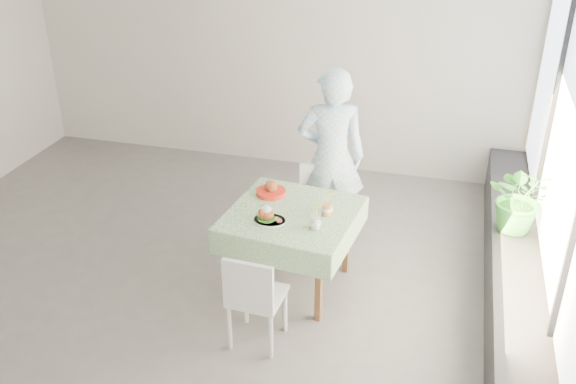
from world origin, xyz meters
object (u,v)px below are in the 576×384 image
(juice_cup_orange, at_px, (327,208))
(chair_far, at_px, (319,225))
(diner, at_px, (331,158))
(chair_near, at_px, (257,314))
(main_dish, at_px, (268,216))
(cafe_table, at_px, (292,241))
(potted_plant, at_px, (521,198))

(juice_cup_orange, bearing_deg, chair_far, 107.51)
(chair_far, relative_size, diner, 0.47)
(chair_near, bearing_deg, chair_far, 83.63)
(chair_near, bearing_deg, diner, 82.64)
(chair_far, relative_size, main_dish, 3.05)
(chair_near, bearing_deg, main_dish, 98.33)
(cafe_table, height_order, chair_far, chair_far)
(cafe_table, height_order, potted_plant, potted_plant)
(chair_near, relative_size, main_dish, 3.04)
(diner, distance_m, main_dish, 1.11)
(chair_far, bearing_deg, juice_cup_orange, -72.49)
(cafe_table, xyz_separation_m, main_dish, (-0.15, -0.20, 0.33))
(main_dish, distance_m, juice_cup_orange, 0.50)
(chair_near, height_order, diner, diner)
(potted_plant, bearing_deg, cafe_table, -161.19)
(chair_near, height_order, juice_cup_orange, juice_cup_orange)
(chair_far, xyz_separation_m, main_dish, (-0.25, -0.86, 0.53))
(chair_far, distance_m, chair_near, 1.47)
(chair_far, bearing_deg, chair_near, -96.37)
(main_dish, bearing_deg, chair_near, -81.67)
(main_dish, height_order, potted_plant, potted_plant)
(diner, xyz_separation_m, potted_plant, (1.71, -0.23, -0.07))
(chair_near, xyz_separation_m, main_dish, (-0.09, 0.60, 0.53))
(cafe_table, distance_m, juice_cup_orange, 0.45)
(cafe_table, height_order, juice_cup_orange, juice_cup_orange)
(chair_far, xyz_separation_m, chair_near, (-0.16, -1.46, -0.00))
(chair_far, height_order, juice_cup_orange, juice_cup_orange)
(cafe_table, bearing_deg, potted_plant, 18.81)
(cafe_table, relative_size, juice_cup_orange, 4.27)
(chair_near, height_order, main_dish, main_dish)
(diner, height_order, main_dish, diner)
(cafe_table, distance_m, main_dish, 0.41)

